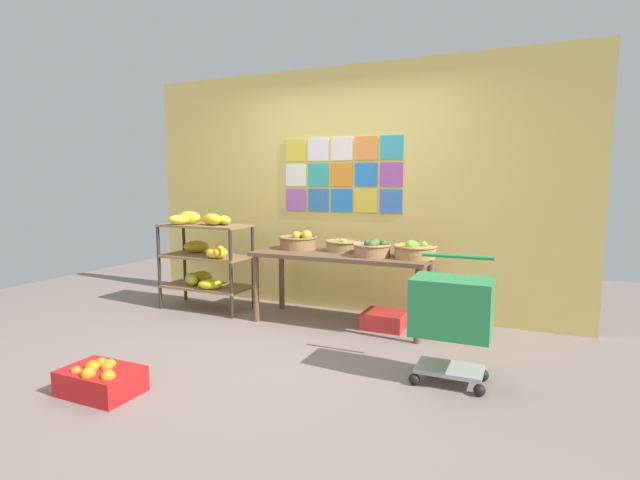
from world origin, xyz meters
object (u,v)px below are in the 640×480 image
object	(u,v)px
banana_shelf_unit	(204,251)
shopping_cart	(451,311)
fruit_basket_centre	(299,241)
fruit_basket_left	(343,245)
orange_crate_foreground	(101,379)
display_table	(341,261)
fruit_basket_back_left	(415,250)
fruit_basket_right	(372,249)
produce_crate_under_table	(385,320)

from	to	relation	value
banana_shelf_unit	shopping_cart	distance (m)	2.95
fruit_basket_centre	fruit_basket_left	world-z (taller)	fruit_basket_centre
orange_crate_foreground	shopping_cart	xyz separation A→B (m)	(2.10, 1.13, 0.42)
display_table	fruit_basket_left	bearing A→B (deg)	106.20
shopping_cart	display_table	bearing A→B (deg)	142.57
fruit_basket_back_left	fruit_basket_right	bearing A→B (deg)	-170.37
fruit_basket_left	fruit_basket_right	size ratio (longest dim) A/B	1.00
fruit_basket_centre	fruit_basket_left	bearing A→B (deg)	3.77
fruit_basket_centre	banana_shelf_unit	bearing A→B (deg)	-168.38
display_table	fruit_basket_centre	size ratio (longest dim) A/B	4.39
banana_shelf_unit	shopping_cart	xyz separation A→B (m)	(2.80, -0.91, -0.13)
produce_crate_under_table	fruit_basket_left	bearing A→B (deg)	166.97
fruit_basket_back_left	produce_crate_under_table	distance (m)	0.76
display_table	produce_crate_under_table	xyz separation A→B (m)	(0.44, 0.04, -0.55)
banana_shelf_unit	orange_crate_foreground	bearing A→B (deg)	-71.10
fruit_basket_right	produce_crate_under_table	size ratio (longest dim) A/B	0.92
display_table	fruit_basket_back_left	distance (m)	0.74
display_table	produce_crate_under_table	size ratio (longest dim) A/B	4.49
banana_shelf_unit	fruit_basket_centre	size ratio (longest dim) A/B	2.72
display_table	fruit_basket_left	world-z (taller)	fruit_basket_left
produce_crate_under_table	fruit_basket_right	bearing A→B (deg)	-135.01
produce_crate_under_table	display_table	bearing A→B (deg)	-175.01
display_table	banana_shelf_unit	bearing A→B (deg)	-176.41
produce_crate_under_table	shopping_cart	xyz separation A→B (m)	(0.78, -1.04, 0.44)
fruit_basket_centre	produce_crate_under_table	distance (m)	1.21
orange_crate_foreground	fruit_basket_right	bearing A→B (deg)	59.37
fruit_basket_right	produce_crate_under_table	xyz separation A→B (m)	(0.10, 0.10, -0.71)
banana_shelf_unit	fruit_basket_left	size ratio (longest dim) A/B	3.02
produce_crate_under_table	shopping_cart	world-z (taller)	shopping_cart
display_table	fruit_basket_back_left	size ratio (longest dim) A/B	4.40
fruit_basket_centre	shopping_cart	distance (m)	2.09
banana_shelf_unit	display_table	world-z (taller)	banana_shelf_unit
banana_shelf_unit	display_table	bearing A→B (deg)	3.59
orange_crate_foreground	shopping_cart	distance (m)	2.43
produce_crate_under_table	orange_crate_foreground	bearing A→B (deg)	-121.43
banana_shelf_unit	fruit_basket_left	bearing A→B (deg)	9.18
produce_crate_under_table	fruit_basket_centre	bearing A→B (deg)	175.31
produce_crate_under_table	orange_crate_foreground	world-z (taller)	orange_crate_foreground
fruit_basket_back_left	produce_crate_under_table	xyz separation A→B (m)	(-0.29, 0.04, -0.70)
display_table	shopping_cart	xyz separation A→B (m)	(1.22, -1.01, -0.11)
fruit_basket_centre	shopping_cart	size ratio (longest dim) A/B	0.45
fruit_basket_left	produce_crate_under_table	world-z (taller)	fruit_basket_left
banana_shelf_unit	fruit_basket_back_left	size ratio (longest dim) A/B	2.73
fruit_basket_centre	display_table	bearing A→B (deg)	-12.54
produce_crate_under_table	banana_shelf_unit	bearing A→B (deg)	-176.11
fruit_basket_centre	produce_crate_under_table	size ratio (longest dim) A/B	1.02
fruit_basket_centre	fruit_basket_right	size ratio (longest dim) A/B	1.11
produce_crate_under_table	orange_crate_foreground	distance (m)	2.55
fruit_basket_right	shopping_cart	bearing A→B (deg)	-47.05
fruit_basket_right	produce_crate_under_table	distance (m)	0.72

